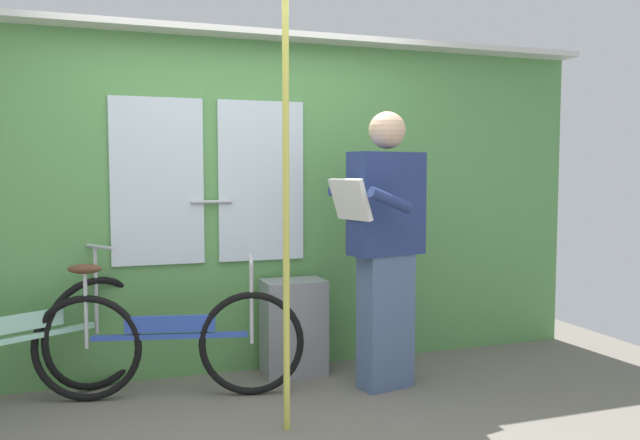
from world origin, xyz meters
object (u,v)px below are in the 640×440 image
at_px(passenger_reading_newspaper, 385,243).
at_px(bicycle_near_door, 16,346).
at_px(bicycle_leaning_behind, 169,342).
at_px(trash_bin_by_wall, 294,327).
at_px(handrail_pole, 286,218).

bearing_deg(passenger_reading_newspaper, bicycle_near_door, -20.87).
relative_size(bicycle_leaning_behind, trash_bin_by_wall, 2.47).
relative_size(passenger_reading_newspaper, handrail_pole, 0.77).
height_order(bicycle_near_door, passenger_reading_newspaper, passenger_reading_newspaper).
xyz_separation_m(bicycle_leaning_behind, trash_bin_by_wall, (0.86, 0.22, -0.03)).
bearing_deg(passenger_reading_newspaper, trash_bin_by_wall, -57.02).
distance_m(bicycle_near_door, trash_bin_by_wall, 1.73).
height_order(bicycle_leaning_behind, trash_bin_by_wall, bicycle_leaning_behind).
height_order(bicycle_leaning_behind, handrail_pole, handrail_pole).
distance_m(passenger_reading_newspaper, handrail_pole, 0.93).
height_order(bicycle_near_door, handrail_pole, handrail_pole).
bearing_deg(trash_bin_by_wall, handrail_pole, -108.75).
bearing_deg(trash_bin_by_wall, bicycle_near_door, -175.21).
xyz_separation_m(bicycle_leaning_behind, passenger_reading_newspaper, (1.33, -0.25, 0.59)).
distance_m(bicycle_near_door, bicycle_leaning_behind, 0.86).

